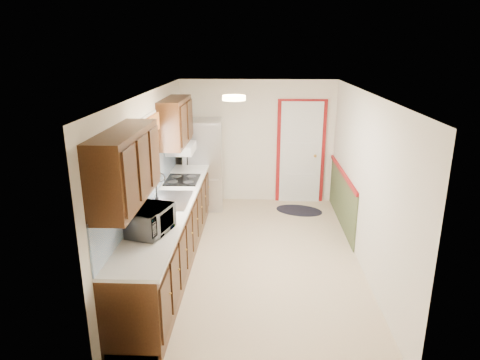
{
  "coord_description": "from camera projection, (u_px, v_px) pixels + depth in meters",
  "views": [
    {
      "loc": [
        0.02,
        -5.73,
        2.99
      ],
      "look_at": [
        -0.24,
        0.14,
        1.15
      ],
      "focal_mm": 32.0,
      "sensor_mm": 36.0,
      "label": 1
    }
  ],
  "objects": [
    {
      "name": "rug",
      "position": [
        299.0,
        210.0,
        8.13
      ],
      "size": [
        1.01,
        0.8,
        0.01
      ],
      "primitive_type": "ellipsoid",
      "rotation": [
        0.0,
        0.0,
        -0.31
      ],
      "color": "black",
      "rests_on": "ground"
    },
    {
      "name": "refrigerator",
      "position": [
        203.0,
        164.0,
        8.1
      ],
      "size": [
        0.75,
        0.74,
        1.7
      ],
      "rotation": [
        0.0,
        0.0,
        0.07
      ],
      "color": "#B7B7BC",
      "rests_on": "ground"
    },
    {
      "name": "ceiling_fixture",
      "position": [
        234.0,
        98.0,
        5.47
      ],
      "size": [
        0.3,
        0.3,
        0.06
      ],
      "primitive_type": "cylinder",
      "color": "#FFD88C",
      "rests_on": "room_shell"
    },
    {
      "name": "cooktop",
      "position": [
        182.0,
        180.0,
        6.84
      ],
      "size": [
        0.52,
        0.62,
        0.02
      ],
      "primitive_type": "cube",
      "color": "black",
      "rests_on": "kitchen_run"
    },
    {
      "name": "back_wall_trim",
      "position": [
        309.0,
        162.0,
        8.16
      ],
      "size": [
        1.12,
        2.3,
        2.08
      ],
      "color": "maroon",
      "rests_on": "ground"
    },
    {
      "name": "microwave",
      "position": [
        150.0,
        218.0,
        4.86
      ],
      "size": [
        0.44,
        0.62,
        0.38
      ],
      "primitive_type": "imported",
      "rotation": [
        0.0,
        0.0,
        1.3
      ],
      "color": "white",
      "rests_on": "kitchen_run"
    },
    {
      "name": "kitchen_run",
      "position": [
        166.0,
        212.0,
        5.89
      ],
      "size": [
        0.63,
        4.0,
        2.2
      ],
      "color": "black",
      "rests_on": "ground"
    },
    {
      "name": "room_shell",
      "position": [
        256.0,
        180.0,
        6.0
      ],
      "size": [
        3.2,
        5.2,
        2.52
      ],
      "color": "#C9B28D",
      "rests_on": "ground"
    }
  ]
}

